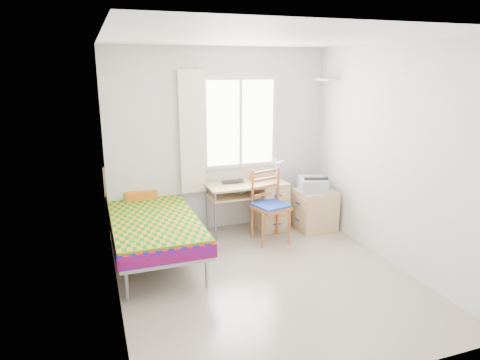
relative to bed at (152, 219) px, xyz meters
name	(u,v)px	position (x,y,z in m)	size (l,w,h in m)	color
floor	(266,279)	(1.10, -1.11, -0.46)	(3.50, 3.50, 0.00)	#BCAD93
ceiling	(270,38)	(1.10, -1.11, 2.14)	(3.50, 3.50, 0.00)	white
wall_back	(220,141)	(1.10, 0.64, 0.84)	(3.20, 3.20, 0.00)	silver
wall_left	(111,180)	(-0.50, -1.11, 0.84)	(3.50, 3.50, 0.00)	silver
wall_right	(393,157)	(2.70, -1.11, 0.84)	(3.50, 3.50, 0.00)	silver
window	(240,123)	(1.40, 0.61, 1.09)	(1.10, 0.04, 1.30)	white
curtain	(192,133)	(0.68, 0.57, 0.99)	(0.35, 0.05, 1.70)	white
floating_shelf	(327,80)	(2.59, 0.29, 1.69)	(0.20, 0.32, 0.03)	white
bed	(152,219)	(0.00, 0.00, 0.00)	(1.04, 2.21, 0.96)	#919599
desk	(266,203)	(1.71, 0.35, -0.07)	(1.15, 0.54, 0.72)	tan
chair	(270,201)	(1.59, -0.07, 0.09)	(0.53, 0.53, 0.99)	#9E501E
cabinet	(315,210)	(2.37, 0.08, -0.17)	(0.55, 0.49, 0.59)	tan
printer	(312,184)	(2.34, 0.11, 0.22)	(0.49, 0.53, 0.19)	#A8AAB0
laptop	(234,183)	(1.24, 0.41, 0.27)	(0.33, 0.21, 0.03)	black
pen_cup	(252,177)	(1.54, 0.49, 0.30)	(0.08, 0.08, 0.10)	orange
task_lamp	(276,167)	(1.83, 0.27, 0.48)	(0.21, 0.31, 0.37)	white
book	(234,193)	(1.23, 0.37, 0.13)	(0.15, 0.20, 0.02)	gray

